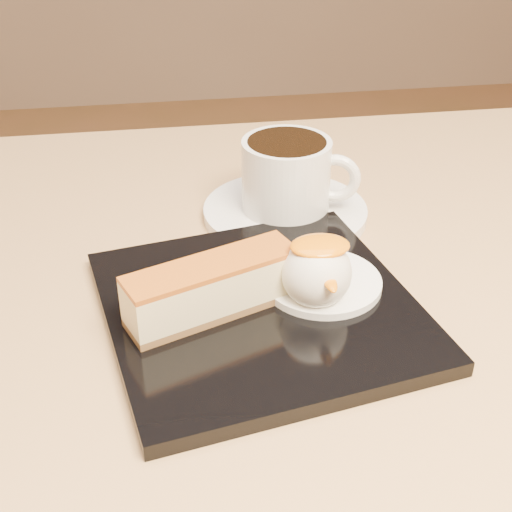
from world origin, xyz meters
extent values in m
cube|color=olive|center=(0.00, 0.00, 0.70)|extent=(0.80, 0.80, 0.04)
cube|color=black|center=(0.00, 0.02, 0.73)|extent=(0.26, 0.26, 0.01)
cube|color=brown|center=(-0.03, 0.01, 0.73)|extent=(0.13, 0.08, 0.01)
cube|color=#FFEFA6|center=(-0.03, 0.01, 0.75)|extent=(0.13, 0.08, 0.03)
cube|color=#9A4210|center=(-0.03, 0.01, 0.77)|extent=(0.13, 0.08, 0.00)
cylinder|color=white|center=(0.05, 0.03, 0.73)|extent=(0.09, 0.09, 0.01)
sphere|color=white|center=(0.04, 0.01, 0.76)|extent=(0.05, 0.05, 0.05)
ellipsoid|color=orange|center=(0.05, 0.02, 0.78)|extent=(0.04, 0.03, 0.01)
ellipsoid|color=#2B853C|center=(0.02, 0.05, 0.74)|extent=(0.02, 0.01, 0.00)
ellipsoid|color=#2B853C|center=(0.03, 0.06, 0.74)|extent=(0.02, 0.02, 0.00)
ellipsoid|color=#2B853C|center=(0.02, 0.06, 0.74)|extent=(0.01, 0.02, 0.00)
cylinder|color=white|center=(0.05, 0.17, 0.72)|extent=(0.15, 0.15, 0.01)
cylinder|color=white|center=(0.05, 0.17, 0.76)|extent=(0.08, 0.08, 0.06)
cylinder|color=black|center=(0.05, 0.17, 0.79)|extent=(0.07, 0.07, 0.00)
torus|color=white|center=(0.09, 0.15, 0.76)|extent=(0.05, 0.02, 0.05)
camera|label=1|loc=(-0.06, -0.40, 1.04)|focal=50.00mm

